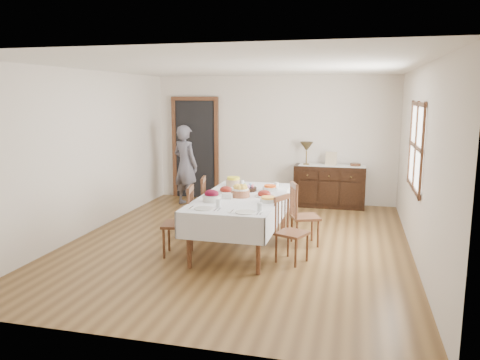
% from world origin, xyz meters
% --- Properties ---
extents(ground, '(6.00, 6.00, 0.00)m').
position_xyz_m(ground, '(0.00, 0.00, 0.00)').
color(ground, brown).
extents(room_shell, '(5.02, 6.02, 2.65)m').
position_xyz_m(room_shell, '(-0.15, 0.42, 1.64)').
color(room_shell, white).
rests_on(room_shell, ground).
extents(dining_table, '(1.16, 2.26, 0.78)m').
position_xyz_m(dining_table, '(0.10, -0.21, 0.68)').
color(dining_table, silver).
rests_on(dining_table, ground).
extents(chair_left_near, '(0.47, 0.47, 0.98)m').
position_xyz_m(chair_left_near, '(-0.64, -0.71, 0.49)').
color(chair_left_near, '#54301D').
rests_on(chair_left_near, ground).
extents(chair_left_far, '(0.46, 0.46, 0.95)m').
position_xyz_m(chair_left_far, '(-0.75, 0.20, 0.48)').
color(chair_left_far, '#54301D').
rests_on(chair_left_far, ground).
extents(chair_right_near, '(0.49, 0.49, 0.89)m').
position_xyz_m(chair_right_near, '(0.85, -0.60, 0.45)').
color(chair_right_near, '#54301D').
rests_on(chair_right_near, ground).
extents(chair_right_far, '(0.51, 0.51, 0.95)m').
position_xyz_m(chair_right_far, '(0.93, 0.15, 0.48)').
color(chair_right_far, '#54301D').
rests_on(chair_right_far, ground).
extents(sideboard, '(1.39, 0.51, 0.83)m').
position_xyz_m(sideboard, '(1.19, 2.72, 0.42)').
color(sideboard, black).
rests_on(sideboard, ground).
extents(person, '(0.63, 0.54, 1.73)m').
position_xyz_m(person, '(-1.66, 2.21, 0.87)').
color(person, '#5C5966').
rests_on(person, ground).
extents(bread_basket, '(0.27, 0.27, 0.18)m').
position_xyz_m(bread_basket, '(0.10, -0.27, 0.86)').
color(bread_basket, brown).
rests_on(bread_basket, dining_table).
extents(egg_basket, '(0.27, 0.27, 0.11)m').
position_xyz_m(egg_basket, '(0.11, 0.17, 0.81)').
color(egg_basket, black).
rests_on(egg_basket, dining_table).
extents(ham_platter_a, '(0.27, 0.27, 0.11)m').
position_xyz_m(ham_platter_a, '(-0.18, -0.02, 0.81)').
color(ham_platter_a, silver).
rests_on(ham_platter_a, dining_table).
extents(ham_platter_b, '(0.28, 0.28, 0.11)m').
position_xyz_m(ham_platter_b, '(0.42, -0.17, 0.81)').
color(ham_platter_b, silver).
rests_on(ham_platter_b, dining_table).
extents(beet_bowl, '(0.25, 0.25, 0.16)m').
position_xyz_m(beet_bowl, '(-0.21, -0.64, 0.85)').
color(beet_bowl, silver).
rests_on(beet_bowl, dining_table).
extents(carrot_bowl, '(0.23, 0.23, 0.09)m').
position_xyz_m(carrot_bowl, '(0.43, 0.26, 0.81)').
color(carrot_bowl, silver).
rests_on(carrot_bowl, dining_table).
extents(pineapple_bowl, '(0.24, 0.24, 0.14)m').
position_xyz_m(pineapple_bowl, '(-0.21, 0.52, 0.84)').
color(pineapple_bowl, tan).
rests_on(pineapple_bowl, dining_table).
extents(casserole_dish, '(0.23, 0.23, 0.07)m').
position_xyz_m(casserole_dish, '(0.55, -0.50, 0.81)').
color(casserole_dish, silver).
rests_on(casserole_dish, dining_table).
extents(butter_dish, '(0.14, 0.09, 0.07)m').
position_xyz_m(butter_dish, '(-0.05, -0.43, 0.81)').
color(butter_dish, silver).
rests_on(butter_dish, dining_table).
extents(setting_left, '(0.42, 0.31, 0.10)m').
position_xyz_m(setting_left, '(-0.13, -1.04, 0.80)').
color(setting_left, silver).
rests_on(setting_left, dining_table).
extents(setting_right, '(0.42, 0.31, 0.10)m').
position_xyz_m(setting_right, '(0.42, -1.10, 0.80)').
color(setting_right, silver).
rests_on(setting_right, dining_table).
extents(glass_far_a, '(0.06, 0.06, 0.09)m').
position_xyz_m(glass_far_a, '(-0.07, 0.52, 0.82)').
color(glass_far_a, silver).
rests_on(glass_far_a, dining_table).
extents(glass_far_b, '(0.07, 0.07, 0.09)m').
position_xyz_m(glass_far_b, '(0.49, 0.49, 0.82)').
color(glass_far_b, silver).
rests_on(glass_far_b, dining_table).
extents(runner, '(1.30, 0.35, 0.01)m').
position_xyz_m(runner, '(1.23, 2.72, 0.84)').
color(runner, white).
rests_on(runner, sideboard).
extents(table_lamp, '(0.26, 0.26, 0.46)m').
position_xyz_m(table_lamp, '(0.72, 2.70, 1.19)').
color(table_lamp, brown).
rests_on(table_lamp, sideboard).
extents(picture_frame, '(0.22, 0.08, 0.28)m').
position_xyz_m(picture_frame, '(1.20, 2.70, 0.97)').
color(picture_frame, tan).
rests_on(picture_frame, sideboard).
extents(deco_bowl, '(0.20, 0.20, 0.06)m').
position_xyz_m(deco_bowl, '(1.67, 2.75, 0.86)').
color(deco_bowl, '#54301D').
rests_on(deco_bowl, sideboard).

